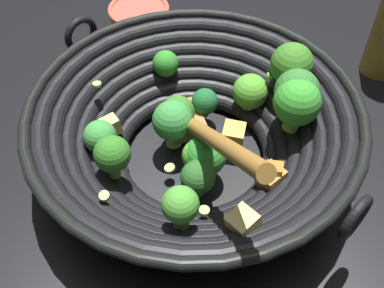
% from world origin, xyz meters
% --- Properties ---
extents(ground_plane, '(4.00, 4.00, 0.00)m').
position_xyz_m(ground_plane, '(0.00, 0.00, 0.00)').
color(ground_plane, black).
extents(wok, '(0.41, 0.44, 0.21)m').
position_xyz_m(wok, '(0.00, -0.00, 0.07)').
color(wok, black).
rests_on(wok, ground).
extents(prep_bowl, '(0.11, 0.11, 0.04)m').
position_xyz_m(prep_bowl, '(0.23, 0.22, 0.02)').
color(prep_bowl, '#D15647').
rests_on(prep_bowl, ground).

